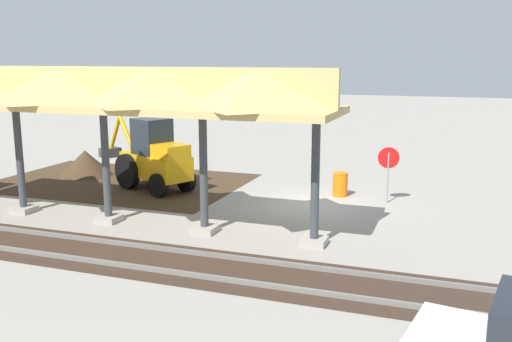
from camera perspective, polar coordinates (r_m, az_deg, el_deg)
ground_plane at (r=20.47m, az=5.58°, el=-3.38°), size 120.00×120.00×0.00m
dirt_work_zone at (r=24.70m, az=-13.50°, el=-1.08°), size 10.32×7.00×0.01m
platform_canopy at (r=18.22m, az=-15.15°, el=7.73°), size 14.69×3.20×4.90m
rail_tracks at (r=14.14m, az=-1.46°, el=-10.05°), size 60.00×2.58×0.15m
stop_sign at (r=20.90m, az=13.10°, el=0.75°), size 0.75×0.17×2.03m
backhoe at (r=22.90m, az=-10.23°, el=1.30°), size 5.30×3.40×2.82m
dirt_mound at (r=26.46m, az=-16.62°, el=-0.43°), size 4.69×4.69×2.28m
traffic_barrel at (r=21.77m, az=8.42°, el=-1.34°), size 0.56×0.56×0.90m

